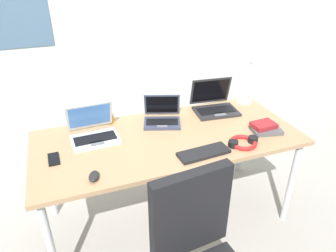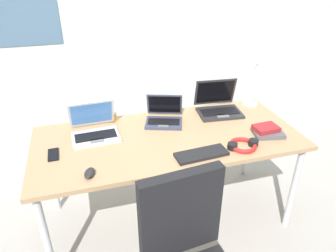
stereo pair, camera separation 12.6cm
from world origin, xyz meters
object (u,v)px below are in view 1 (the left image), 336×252
Objects in this scene: cell_phone at (54,159)px; book_stack at (265,128)px; headphones at (243,142)px; desk_lamp at (249,81)px; laptop_back_right at (214,105)px; computer_mouse at (94,176)px; external_keyboard at (204,153)px; laptop_front_left at (94,132)px; laptop_by_keyboard at (162,117)px; pill_bottle at (112,118)px.

book_stack is at bearing -7.53° from cell_phone.
headphones is 0.97× the size of book_stack.
desk_lamp reaches higher than laptop_back_right.
book_stack is at bearing 22.69° from computer_mouse.
laptop_front_left is at bearing 140.61° from external_keyboard.
book_stack is (0.24, 0.10, 0.01)m from headphones.
computer_mouse reaches higher than cell_phone.
laptop_back_right is 1.16m from computer_mouse.
computer_mouse is at bearing 176.91° from external_keyboard.
external_keyboard is at bearing -78.08° from laptop_by_keyboard.
headphones reaches higher than computer_mouse.
laptop_back_right is 1.09× the size of laptop_by_keyboard.
laptop_front_left is at bearing -174.50° from desk_lamp.
laptop_by_keyboard is at bearing -174.16° from laptop_back_right.
laptop_front_left reaches higher than headphones.
headphones reaches higher than external_keyboard.
book_stack is (0.63, -0.38, -0.01)m from laptop_by_keyboard.
headphones is (0.90, -0.42, -0.03)m from laptop_front_left.
pill_bottle reaches higher than computer_mouse.
pill_bottle is (0.16, 0.17, -0.00)m from laptop_front_left.
cell_phone is (-1.55, -0.30, -0.19)m from desk_lamp.
laptop_back_right is 1.60× the size of book_stack.
pill_bottle is (-0.45, 0.61, 0.03)m from external_keyboard.
desk_lamp is 0.35m from laptop_back_right.
desk_lamp is 0.68m from headphones.
book_stack is at bearing -15.94° from laptop_front_left.
pill_bottle is (0.22, 0.62, 0.02)m from computer_mouse.
external_keyboard is 0.54m from book_stack.
pill_bottle is at bearing 153.14° from book_stack.
book_stack is (0.53, 0.11, 0.02)m from external_keyboard.
pill_bottle is (-1.12, 0.05, -0.16)m from desk_lamp.
laptop_by_keyboard is 0.50m from external_keyboard.
laptop_front_left is 0.23m from pill_bottle.
laptop_by_keyboard is at bearing 57.98° from computer_mouse.
laptop_back_right is at bearing -175.95° from desk_lamp.
external_keyboard is at bearing -168.22° from book_stack.
desk_lamp is 0.50m from book_stack.
pill_bottle is at bearing 161.39° from laptop_by_keyboard.
cell_phone is 0.64× the size of headphones.
laptop_by_keyboard reaches higher than pill_bottle.
laptop_front_left is 0.32m from cell_phone.
headphones is (0.97, 0.02, -0.00)m from computer_mouse.
external_keyboard is (0.61, -0.43, -0.04)m from laptop_front_left.
laptop_front_left is 1.51× the size of headphones.
headphones is 0.95m from pill_bottle.
desk_lamp is 1.13× the size of laptop_back_right.
pill_bottle is (-0.75, 0.59, 0.03)m from headphones.
laptop_by_keyboard is 0.51m from laptop_front_left.
laptop_front_left is 2.37× the size of cell_phone.
cell_phone is at bearing -167.37° from laptop_back_right.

